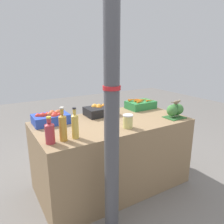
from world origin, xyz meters
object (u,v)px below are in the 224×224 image
juice_bottle_ruby (50,132)px  juice_bottle_amber (63,127)px  orange_crate (101,110)px  sparrow_bird (177,102)px  broccoli_pile (175,110)px  apple_crate (51,118)px  support_pole (112,103)px  carrot_crate (141,104)px  pickle_jar (128,121)px  juice_bottle_golden (75,125)px

juice_bottle_ruby → juice_bottle_amber: bearing=0.0°
orange_crate → sparrow_bird: size_ratio=2.65×
juice_bottle_ruby → broccoli_pile: bearing=-0.4°
sparrow_bird → apple_crate: bearing=166.2°
juice_bottle_amber → apple_crate: bearing=85.4°
juice_bottle_amber → support_pole: bearing=-56.2°
apple_crate → juice_bottle_amber: juice_bottle_amber is taller
carrot_crate → broccoli_pile: size_ratio=1.57×
broccoli_pile → juice_bottle_amber: (-1.32, 0.01, 0.04)m
juice_bottle_ruby → juice_bottle_amber: juice_bottle_amber is taller
juice_bottle_ruby → pickle_jar: juice_bottle_ruby is taller
support_pole → juice_bottle_ruby: size_ratio=10.02×
support_pole → juice_bottle_golden: 0.48m
juice_bottle_amber → pickle_jar: 0.66m
broccoli_pile → juice_bottle_amber: juice_bottle_amber is taller
carrot_crate → juice_bottle_golden: bearing=-155.6°
apple_crate → orange_crate: (0.59, 0.01, -0.00)m
juice_bottle_ruby → carrot_crate: bearing=20.7°
support_pole → apple_crate: size_ratio=6.44×
carrot_crate → juice_bottle_golden: (-1.12, -0.51, 0.06)m
apple_crate → juice_bottle_amber: (-0.04, -0.51, 0.06)m
apple_crate → juice_bottle_ruby: bearing=-106.8°
pickle_jar → support_pole: bearing=-138.4°
broccoli_pile → orange_crate: bearing=142.8°
juice_bottle_golden → support_pole: bearing=-69.1°
juice_bottle_ruby → sparrow_bird: 1.42m
orange_crate → carrot_crate: 0.59m
apple_crate → juice_bottle_golden: size_ratio=1.30×
juice_bottle_amber → sparrow_bird: 1.31m
support_pole → orange_crate: size_ratio=6.44×
juice_bottle_amber → sparrow_bird: juice_bottle_amber is taller
carrot_crate → support_pole: bearing=-137.8°
carrot_crate → juice_bottle_ruby: juice_bottle_ruby is taller
orange_crate → pickle_jar: pickle_jar is taller
apple_crate → juice_bottle_ruby: 0.53m
support_pole → broccoli_pile: size_ratio=10.15×
juice_bottle_ruby → pickle_jar: bearing=-1.6°
orange_crate → juice_bottle_amber: bearing=-141.2°
support_pole → juice_bottle_amber: bearing=123.8°
broccoli_pile → juice_bottle_ruby: 1.43m
support_pole → juice_bottle_golden: (-0.14, 0.38, -0.26)m
apple_crate → carrot_crate: same height
juice_bottle_ruby → sparrow_bird: (1.42, -0.03, 0.09)m
apple_crate → broccoli_pile: 1.38m
pickle_jar → juice_bottle_amber: bearing=178.1°
carrot_crate → pickle_jar: 0.78m
carrot_crate → sparrow_bird: size_ratio=2.65×
apple_crate → orange_crate: size_ratio=1.00×
orange_crate → juice_bottle_golden: bearing=-135.8°
pickle_jar → carrot_crate: bearing=42.6°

